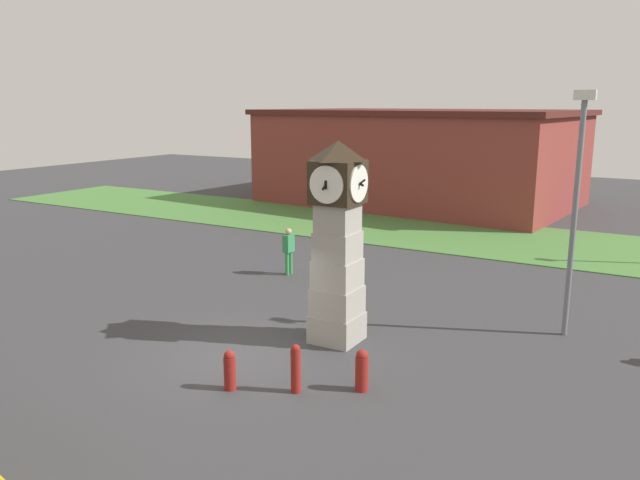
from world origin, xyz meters
The scene contains 9 objects.
ground_plane centered at (0.00, 0.00, 0.00)m, with size 87.70×87.70×0.00m, color #38383A.
clock_tower centered at (1.59, 2.05, 2.54)m, with size 1.50×1.50×5.04m.
bollard_near_tower centered at (3.39, -0.16, 0.46)m, with size 0.28×0.28×0.91m.
bollard_mid_row centered at (2.25, -0.93, 0.54)m, with size 0.21×0.21×1.06m.
bollard_far_row centered at (0.98, -1.51, 0.44)m, with size 0.26×0.26×0.87m.
pedestrian_near_bench centered at (-2.88, 6.66, 0.94)m, with size 0.26×0.41×1.65m.
street_lamp_near_road centered at (6.50, 5.40, 3.60)m, with size 0.50×0.24×6.21m.
warehouse_blue_far centered at (-5.02, 24.18, 2.77)m, with size 18.58×12.66×5.52m.
grass_verge_far centered at (-1.12, 16.08, 0.02)m, with size 52.62×7.56×0.04m, color #477A38.
Camera 1 is at (8.76, -11.04, 5.90)m, focal length 35.00 mm.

